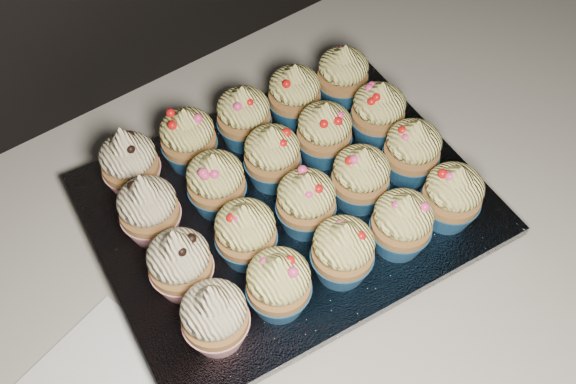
% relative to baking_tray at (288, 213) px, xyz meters
% --- Properties ---
extents(cabinet, '(2.40, 0.60, 0.86)m').
position_rel_baking_tray_xyz_m(cabinet, '(0.09, -0.01, -0.48)').
color(cabinet, black).
rests_on(cabinet, ground).
extents(worktop, '(2.44, 0.64, 0.04)m').
position_rel_baking_tray_xyz_m(worktop, '(0.09, -0.01, -0.03)').
color(worktop, silver).
rests_on(worktop, cabinet).
extents(baking_tray, '(0.41, 0.33, 0.02)m').
position_rel_baking_tray_xyz_m(baking_tray, '(0.00, 0.00, 0.00)').
color(baking_tray, black).
rests_on(baking_tray, worktop).
extents(foil_lining, '(0.45, 0.37, 0.01)m').
position_rel_baking_tray_xyz_m(foil_lining, '(0.00, 0.00, 0.02)').
color(foil_lining, silver).
rests_on(foil_lining, baking_tray).
extents(cupcake_0, '(0.06, 0.06, 0.10)m').
position_rel_baking_tray_xyz_m(cupcake_0, '(-0.15, -0.09, 0.06)').
color(cupcake_0, '#AD182D').
rests_on(cupcake_0, foil_lining).
extents(cupcake_1, '(0.06, 0.06, 0.08)m').
position_rel_baking_tray_xyz_m(cupcake_1, '(-0.08, -0.09, 0.06)').
color(cupcake_1, navy).
rests_on(cupcake_1, foil_lining).
extents(cupcake_2, '(0.06, 0.06, 0.08)m').
position_rel_baking_tray_xyz_m(cupcake_2, '(-0.01, -0.10, 0.06)').
color(cupcake_2, navy).
rests_on(cupcake_2, foil_lining).
extents(cupcake_3, '(0.06, 0.06, 0.08)m').
position_rel_baking_tray_xyz_m(cupcake_3, '(0.06, -0.11, 0.06)').
color(cupcake_3, navy).
rests_on(cupcake_3, foil_lining).
extents(cupcake_4, '(0.06, 0.06, 0.08)m').
position_rel_baking_tray_xyz_m(cupcake_4, '(0.12, -0.12, 0.06)').
color(cupcake_4, navy).
rests_on(cupcake_4, foil_lining).
extents(cupcake_5, '(0.06, 0.06, 0.10)m').
position_rel_baking_tray_xyz_m(cupcake_5, '(-0.14, -0.02, 0.06)').
color(cupcake_5, '#AD182D').
rests_on(cupcake_5, foil_lining).
extents(cupcake_6, '(0.06, 0.06, 0.08)m').
position_rel_baking_tray_xyz_m(cupcake_6, '(-0.07, -0.03, 0.06)').
color(cupcake_6, navy).
rests_on(cupcake_6, foil_lining).
extents(cupcake_7, '(0.06, 0.06, 0.08)m').
position_rel_baking_tray_xyz_m(cupcake_7, '(-0.00, -0.03, 0.06)').
color(cupcake_7, navy).
rests_on(cupcake_7, foil_lining).
extents(cupcake_8, '(0.06, 0.06, 0.08)m').
position_rel_baking_tray_xyz_m(cupcake_8, '(0.06, -0.04, 0.06)').
color(cupcake_8, navy).
rests_on(cupcake_8, foil_lining).
extents(cupcake_9, '(0.06, 0.06, 0.08)m').
position_rel_baking_tray_xyz_m(cupcake_9, '(0.13, -0.05, 0.06)').
color(cupcake_9, navy).
rests_on(cupcake_9, foil_lining).
extents(cupcake_10, '(0.06, 0.06, 0.10)m').
position_rel_baking_tray_xyz_m(cupcake_10, '(-0.14, 0.05, 0.06)').
color(cupcake_10, '#AD182D').
rests_on(cupcake_10, foil_lining).
extents(cupcake_11, '(0.06, 0.06, 0.08)m').
position_rel_baking_tray_xyz_m(cupcake_11, '(-0.06, 0.04, 0.06)').
color(cupcake_11, navy).
rests_on(cupcake_11, foil_lining).
extents(cupcake_12, '(0.06, 0.06, 0.08)m').
position_rel_baking_tray_xyz_m(cupcake_12, '(0.01, 0.04, 0.06)').
color(cupcake_12, navy).
rests_on(cupcake_12, foil_lining).
extents(cupcake_13, '(0.06, 0.06, 0.08)m').
position_rel_baking_tray_xyz_m(cupcake_13, '(0.07, 0.03, 0.06)').
color(cupcake_13, navy).
rests_on(cupcake_13, foil_lining).
extents(cupcake_14, '(0.06, 0.06, 0.08)m').
position_rel_baking_tray_xyz_m(cupcake_14, '(0.14, 0.02, 0.06)').
color(cupcake_14, navy).
rests_on(cupcake_14, foil_lining).
extents(cupcake_15, '(0.06, 0.06, 0.10)m').
position_rel_baking_tray_xyz_m(cupcake_15, '(-0.12, 0.12, 0.06)').
color(cupcake_15, '#AD182D').
rests_on(cupcake_15, foil_lining).
extents(cupcake_16, '(0.06, 0.06, 0.08)m').
position_rel_baking_tray_xyz_m(cupcake_16, '(-0.05, 0.11, 0.06)').
color(cupcake_16, navy).
rests_on(cupcake_16, foil_lining).
extents(cupcake_17, '(0.06, 0.06, 0.08)m').
position_rel_baking_tray_xyz_m(cupcake_17, '(0.02, 0.10, 0.06)').
color(cupcake_17, navy).
rests_on(cupcake_17, foil_lining).
extents(cupcake_18, '(0.06, 0.06, 0.08)m').
position_rel_baking_tray_xyz_m(cupcake_18, '(0.08, 0.10, 0.06)').
color(cupcake_18, navy).
rests_on(cupcake_18, foil_lining).
extents(cupcake_19, '(0.06, 0.06, 0.08)m').
position_rel_baking_tray_xyz_m(cupcake_19, '(0.15, 0.09, 0.06)').
color(cupcake_19, navy).
rests_on(cupcake_19, foil_lining).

